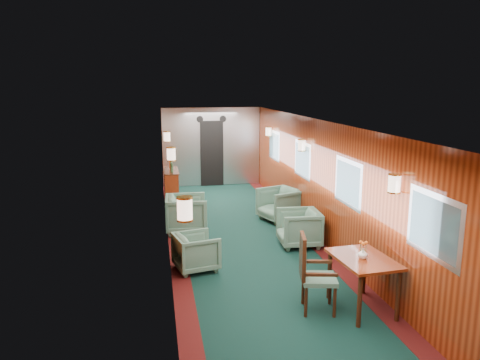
{
  "coord_description": "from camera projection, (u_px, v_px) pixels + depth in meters",
  "views": [
    {
      "loc": [
        -1.67,
        -8.26,
        3.08
      ],
      "look_at": [
        0.0,
        0.99,
        1.15
      ],
      "focal_mm": 35.0,
      "sensor_mm": 36.0,
      "label": 1
    }
  ],
  "objects": [
    {
      "name": "side_chair",
      "position": [
        312.0,
        270.0,
        6.38
      ],
      "size": [
        0.57,
        0.59,
        1.09
      ],
      "rotation": [
        0.0,
        0.0,
        -0.21
      ],
      "color": "#1F493B",
      "rests_on": "ground"
    },
    {
      "name": "wall_sconces",
      "position": [
        244.0,
        152.0,
        9.06
      ],
      "size": [
        2.97,
        7.97,
        0.25
      ],
      "color": "beige",
      "rests_on": "ground"
    },
    {
      "name": "windows_right",
      "position": [
        322.0,
        170.0,
        9.08
      ],
      "size": [
        0.02,
        8.6,
        0.8
      ],
      "color": "silver",
      "rests_on": "ground"
    },
    {
      "name": "flower_vase",
      "position": [
        363.0,
        253.0,
        6.34
      ],
      "size": [
        0.14,
        0.14,
        0.14
      ],
      "primitive_type": "imported",
      "rotation": [
        0.0,
        0.0,
        -0.06
      ],
      "color": "white",
      "rests_on": "dining_table"
    },
    {
      "name": "bulkhead",
      "position": [
        212.0,
        147.0,
        14.33
      ],
      "size": [
        2.98,
        0.17,
        2.39
      ],
      "color": "silver",
      "rests_on": "ground"
    },
    {
      "name": "armchair_left_far",
      "position": [
        186.0,
        214.0,
        9.88
      ],
      "size": [
        0.9,
        0.88,
        0.79
      ],
      "primitive_type": "imported",
      "rotation": [
        0.0,
        0.0,
        1.53
      ],
      "color": "#1F493B",
      "rests_on": "ground"
    },
    {
      "name": "room",
      "position": [
        250.0,
        165.0,
        8.54
      ],
      "size": [
        12.0,
        12.1,
        2.4
      ],
      "color": "black",
      "rests_on": "ground"
    },
    {
      "name": "armchair_right_far",
      "position": [
        279.0,
        204.0,
        10.72
      ],
      "size": [
        1.05,
        1.04,
        0.75
      ],
      "primitive_type": "imported",
      "rotation": [
        0.0,
        0.0,
        -1.22
      ],
      "color": "#1F493B",
      "rests_on": "ground"
    },
    {
      "name": "armchair_right_near",
      "position": [
        299.0,
        228.0,
        9.03
      ],
      "size": [
        0.82,
        0.8,
        0.71
      ],
      "primitive_type": "imported",
      "rotation": [
        0.0,
        0.0,
        -1.63
      ],
      "color": "#1F493B",
      "rests_on": "ground"
    },
    {
      "name": "armchair_left_near",
      "position": [
        196.0,
        252.0,
        7.86
      ],
      "size": [
        0.83,
        0.81,
        0.63
      ],
      "primitive_type": "imported",
      "rotation": [
        0.0,
        0.0,
        1.8
      ],
      "color": "#1F493B",
      "rests_on": "ground"
    },
    {
      "name": "credenza",
      "position": [
        171.0,
        190.0,
        11.63
      ],
      "size": [
        0.35,
        1.12,
        1.28
      ],
      "color": "maroon",
      "rests_on": "ground"
    },
    {
      "name": "dining_table",
      "position": [
        363.0,
        266.0,
        6.4
      ],
      "size": [
        0.79,
        1.07,
        0.76
      ],
      "rotation": [
        0.0,
        0.0,
        0.09
      ],
      "color": "maroon",
      "rests_on": "ground"
    }
  ]
}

